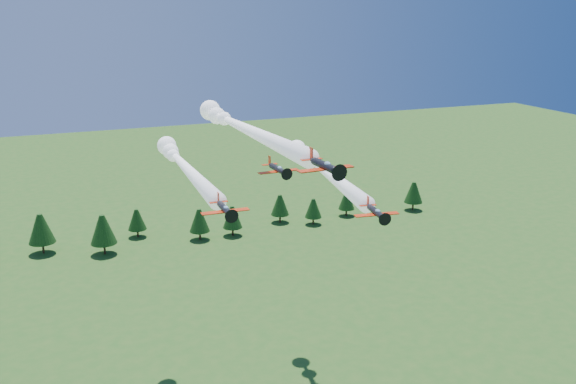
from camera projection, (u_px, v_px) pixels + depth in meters
name	position (u px, v px, depth m)	size (l,w,h in m)	color
plane_lead	(242.00, 127.00, 102.40)	(7.55, 51.37, 3.70)	black
plane_left	(183.00, 164.00, 111.00)	(6.62, 48.36, 3.70)	black
plane_right	(321.00, 167.00, 117.66)	(11.24, 48.47, 3.70)	black
plane_slot	(278.00, 169.00, 95.09)	(6.34, 6.89, 2.23)	black
treeline	(125.00, 223.00, 190.84)	(172.31, 19.75, 11.85)	#382314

